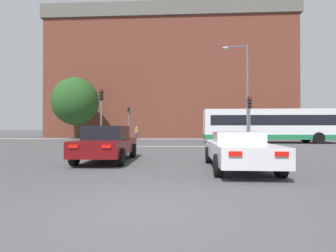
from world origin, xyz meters
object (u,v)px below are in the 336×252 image
at_px(car_saloon_left, 107,143).
at_px(pedestrian_walking_east, 137,132).
at_px(car_roadster_right, 238,150).
at_px(street_lamp_junction, 243,85).
at_px(bus_crossing_lead, 270,125).
at_px(pedestrian_waiting, 252,132).
at_px(traffic_light_far_left, 129,118).
at_px(traffic_light_near_left, 101,108).
at_px(traffic_light_near_right, 250,113).
at_px(pedestrian_walking_west, 220,130).

distance_m(car_saloon_left, pedestrian_walking_east, 22.72).
distance_m(car_roadster_right, street_lamp_junction, 14.19).
height_order(car_saloon_left, bus_crossing_lead, bus_crossing_lead).
distance_m(car_saloon_left, pedestrian_waiting, 24.66).
relative_size(traffic_light_far_left, traffic_light_near_left, 0.91).
relative_size(traffic_light_near_right, pedestrian_walking_east, 2.34).
bearing_deg(car_saloon_left, traffic_light_near_left, 107.44).
xyz_separation_m(traffic_light_near_right, pedestrian_waiting, (3.48, 12.81, -1.56)).
bearing_deg(traffic_light_near_left, car_roadster_right, -53.81).
height_order(pedestrian_waiting, pedestrian_walking_west, pedestrian_walking_west).
distance_m(car_roadster_right, pedestrian_waiting, 24.46).
relative_size(car_roadster_right, traffic_light_near_right, 1.29).
bearing_deg(car_saloon_left, traffic_light_near_right, 46.80).
height_order(traffic_light_near_right, pedestrian_waiting, traffic_light_near_right).
xyz_separation_m(car_saloon_left, traffic_light_far_left, (-3.67, 21.74, 1.95)).
distance_m(bus_crossing_lead, pedestrian_walking_west, 8.84).
distance_m(traffic_light_near_right, pedestrian_waiting, 13.36).
relative_size(bus_crossing_lead, traffic_light_far_left, 3.03).
xyz_separation_m(car_roadster_right, pedestrian_walking_west, (2.77, 23.84, 0.45)).
bearing_deg(pedestrian_walking_west, traffic_light_near_left, 58.24).
distance_m(traffic_light_near_left, pedestrian_walking_west, 16.84).
bearing_deg(car_roadster_right, pedestrian_waiting, 74.86).
xyz_separation_m(car_saloon_left, bus_crossing_lead, (11.08, 13.93, 0.91)).
distance_m(car_roadster_right, traffic_light_near_right, 11.34).
relative_size(traffic_light_near_left, street_lamp_junction, 0.53).
height_order(car_saloon_left, car_roadster_right, car_saloon_left).
bearing_deg(traffic_light_near_right, traffic_light_near_left, 177.82).
bearing_deg(street_lamp_junction, traffic_light_far_left, 138.67).
height_order(bus_crossing_lead, traffic_light_near_left, traffic_light_near_left).
bearing_deg(traffic_light_near_right, street_lamp_junction, 87.64).
height_order(traffic_light_far_left, traffic_light_near_left, traffic_light_near_left).
distance_m(traffic_light_near_left, pedestrian_waiting, 19.35).
xyz_separation_m(car_roadster_right, pedestrian_walking_east, (-7.74, 24.30, 0.26)).
bearing_deg(pedestrian_walking_east, pedestrian_waiting, 22.23).
relative_size(car_roadster_right, bus_crossing_lead, 0.39).
distance_m(bus_crossing_lead, street_lamp_junction, 5.13).
relative_size(car_saloon_left, traffic_light_near_left, 1.00).
bearing_deg(traffic_light_far_left, traffic_light_near_left, -88.05).
xyz_separation_m(pedestrian_waiting, pedestrian_walking_west, (-3.78, 0.27, 0.17)).
bearing_deg(street_lamp_junction, pedestrian_walking_east, 134.32).
relative_size(street_lamp_junction, pedestrian_waiting, 5.21).
height_order(traffic_light_far_left, pedestrian_waiting, traffic_light_far_left).
xyz_separation_m(bus_crossing_lead, pedestrian_waiting, (0.41, 7.88, -0.72)).
xyz_separation_m(pedestrian_walking_east, pedestrian_walking_west, (10.51, -0.46, 0.19)).
relative_size(street_lamp_junction, pedestrian_walking_west, 4.52).
xyz_separation_m(car_roadster_right, street_lamp_junction, (3.17, 13.13, 4.33)).
relative_size(car_saloon_left, pedestrian_walking_west, 2.38).
bearing_deg(traffic_light_near_left, traffic_light_far_left, 91.95).
bearing_deg(traffic_light_near_right, pedestrian_waiting, 74.81).
bearing_deg(pedestrian_walking_west, traffic_light_far_left, 10.91).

